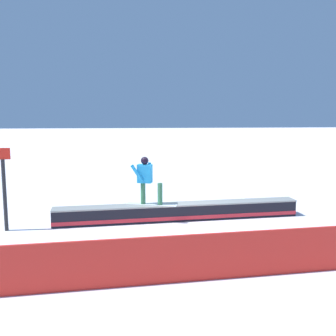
% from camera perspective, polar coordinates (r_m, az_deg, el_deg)
% --- Properties ---
extents(ground_plane, '(120.00, 120.00, 0.00)m').
position_cam_1_polar(ground_plane, '(11.85, 1.51, -7.37)').
color(ground_plane, white).
extents(grind_box, '(7.18, 1.28, 0.49)m').
position_cam_1_polar(grind_box, '(11.79, 1.52, -6.32)').
color(grind_box, black).
rests_on(grind_box, ground_plane).
extents(snowboarder, '(1.48, 0.68, 1.38)m').
position_cam_1_polar(snowboarder, '(11.47, -3.05, -1.54)').
color(snowboarder, silver).
rests_on(snowboarder, grind_box).
extents(safety_fence, '(8.39, 0.94, 0.91)m').
position_cam_1_polar(safety_fence, '(7.74, 4.96, -12.50)').
color(safety_fence, red).
rests_on(safety_fence, ground_plane).
extents(trail_marker, '(0.40, 0.10, 2.21)m').
position_cam_1_polar(trail_marker, '(11.40, -22.22, -2.53)').
color(trail_marker, '#262628').
rests_on(trail_marker, ground_plane).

